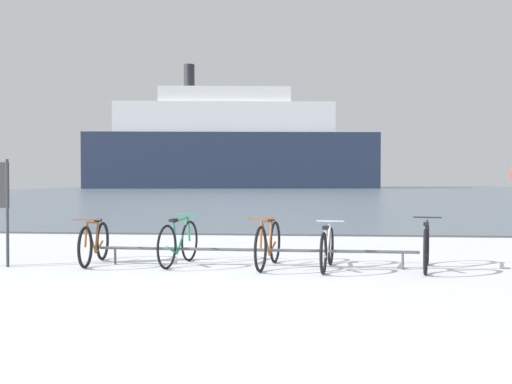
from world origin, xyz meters
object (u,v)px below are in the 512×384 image
Objects in this scene: bicycle_1 at (179,242)px; ferry_ship at (230,147)px; bicycle_4 at (426,247)px; bicycle_3 at (327,248)px; bicycle_2 at (268,244)px; bicycle_0 at (94,243)px.

bicycle_1 is 0.03× the size of ferry_ship.
bicycle_3 is at bearing -175.93° from bicycle_4.
ferry_ship is at bearing 98.12° from bicycle_2.
bicycle_1 reaches higher than bicycle_3.
bicycle_2 is at bearing -2.12° from bicycle_0.
bicycle_0 is 1.01× the size of bicycle_3.
bicycle_2 is 1.07× the size of bicycle_3.
ferry_ship reaches higher than bicycle_1.
bicycle_4 is 0.04× the size of ferry_ship.
bicycle_4 is 86.55m from ferry_ship.
bicycle_0 is 0.94× the size of bicycle_4.
bicycle_1 is 85.80m from ferry_ship.
bicycle_1 is 1.02× the size of bicycle_3.
ferry_ship reaches higher than bicycle_3.
bicycle_0 is at bearing 176.42° from bicycle_3.
bicycle_1 is (1.45, 0.03, 0.02)m from bicycle_0.
bicycle_2 is 86.14m from ferry_ship.
bicycle_0 is at bearing 178.61° from bicycle_4.
ferry_ship is (-12.13, 85.04, 6.37)m from bicycle_2.
bicycle_3 is 86.41m from ferry_ship.
bicycle_1 is at bearing 177.69° from bicycle_4.
bicycle_3 is (3.93, -0.25, -0.02)m from bicycle_0.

